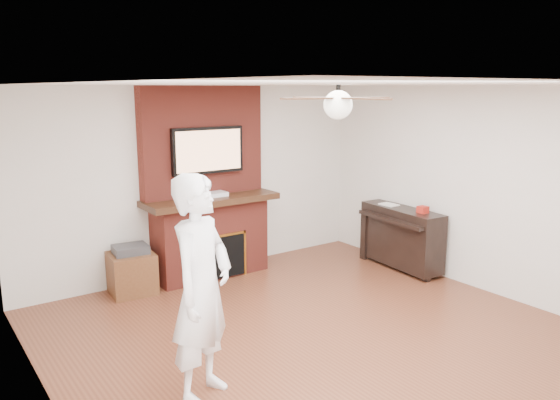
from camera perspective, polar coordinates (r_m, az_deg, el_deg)
room_shell at (r=5.13m, az=5.83°, el=-2.17°), size 5.36×5.86×2.86m
fireplace at (r=7.25m, az=-7.57°, el=-0.19°), size 1.78×0.64×2.50m
tv at (r=7.10m, az=-7.55°, el=5.16°), size 1.00×0.08×0.60m
ceiling_fan at (r=4.99m, az=6.09°, el=9.98°), size 1.21×1.21×0.31m
person at (r=4.39m, az=-8.19°, el=-9.18°), size 0.81×0.74×1.84m
side_table at (r=6.95m, az=-15.24°, el=-7.17°), size 0.57×0.57×0.60m
piano at (r=7.75m, az=12.51°, el=-3.70°), size 0.59×1.33×0.94m
cable_box at (r=7.15m, az=-7.07°, el=0.57°), size 0.37×0.21×0.05m
candle_orange at (r=7.30m, az=-7.56°, el=-7.70°), size 0.08×0.08×0.13m
candle_green at (r=7.38m, az=-6.64°, el=-7.57°), size 0.06×0.06×0.10m
candle_blue at (r=7.39m, az=-5.64°, el=-7.62°), size 0.05×0.05×0.08m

